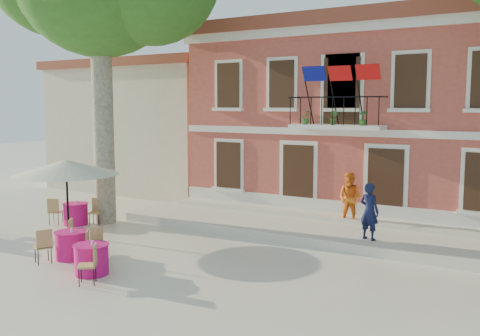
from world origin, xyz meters
name	(u,v)px	position (x,y,z in m)	size (l,w,h in m)	color
ground	(193,259)	(0.00, 0.00, 0.00)	(90.00, 90.00, 0.00)	beige
main_building	(376,116)	(2.00, 9.99, 3.78)	(13.50, 9.59, 7.50)	#C84F48
neighbor_west	(170,124)	(-9.50, 11.00, 3.22)	(9.40, 9.40, 6.40)	beige
terrace	(322,231)	(2.00, 4.40, 0.15)	(14.00, 3.40, 0.30)	silver
patio_umbrella	(66,168)	(-5.04, 0.05, 2.24)	(3.35, 3.35, 2.49)	black
pedestrian_navy	(369,211)	(3.86, 3.45, 1.15)	(0.62, 0.40, 1.69)	#101538
pedestrian_orange	(350,198)	(2.66, 5.19, 1.16)	(0.84, 0.65, 1.72)	orange
cafe_table_0	(71,244)	(-2.89, -1.73, 0.43)	(1.69, 1.87, 0.95)	#C91273
cafe_table_1	(91,258)	(-1.36, -2.43, 0.42)	(1.54, 1.76, 0.95)	#C91273
cafe_table_3	(76,213)	(-6.11, 1.32, 0.42)	(1.93, 1.16, 0.95)	#C91273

